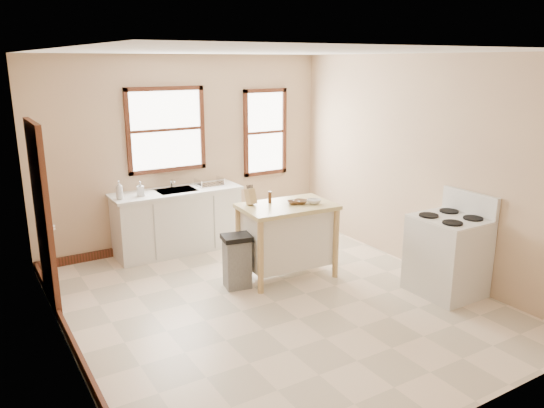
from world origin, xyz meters
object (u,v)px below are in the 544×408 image
Objects in this scene: kitchen_island at (287,241)px; pepper_grinder at (270,197)px; bowl_a at (293,202)px; bowl_c at (314,202)px; bowl_b at (301,202)px; dish_rack at (209,182)px; gas_stove at (448,245)px; soap_bottle_b at (140,189)px; soap_bottle_a at (119,190)px; trash_bin at (237,261)px; knife_block at (251,197)px.

kitchen_island is 7.81× the size of pepper_grinder.
bowl_a is 0.26m from bowl_c.
bowl_b is 0.17m from bowl_c.
gas_stove is (1.67, -3.05, -0.36)m from dish_rack.
soap_bottle_b is 0.17× the size of gas_stove.
bowl_a is at bearing -16.95° from soap_bottle_a.
kitchen_island is at bearing 9.21° from trash_bin.
soap_bottle_a reaches higher than dish_rack.
knife_block is at bearing -21.08° from soap_bottle_a.
knife_block is 1.33× the size of pepper_grinder.
trash_bin is at bearing 171.26° from bowl_c.
bowl_c is (0.64, -1.75, 0.02)m from dish_rack.
gas_stove reaches higher than bowl_c.
kitchen_island is at bearing 171.18° from bowl_a.
gas_stove reaches higher than kitchen_island.
soap_bottle_b is 1.65m from knife_block.
soap_bottle_a is at bearing 139.71° from bowl_b.
dish_rack is (1.36, 0.09, -0.08)m from soap_bottle_a.
dish_rack is at bearing 97.06° from pepper_grinder.
pepper_grinder is (0.25, -0.05, -0.03)m from knife_block.
pepper_grinder is at bearing 145.30° from bowl_c.
dish_rack is 0.32× the size of gas_stove.
pepper_grinder is at bearing 132.40° from kitchen_island.
bowl_c reaches higher than bowl_b.
knife_block is (0.98, -1.32, 0.04)m from soap_bottle_b.
trash_bin is (0.67, -1.53, -0.69)m from soap_bottle_b.
bowl_b is 0.15× the size of gas_stove.
dish_rack reaches higher than bowl_c.
soap_bottle_b is 2.15m from kitchen_island.
gas_stove is at bearing -24.16° from trash_bin.
dish_rack reaches higher than kitchen_island.
bowl_b is at bearing -9.89° from kitchen_island.
trash_bin is at bearing -164.21° from pepper_grinder.
dish_rack is 0.33× the size of kitchen_island.
pepper_grinder is at bearing -17.03° from soap_bottle_a.
soap_bottle_b is 1.14× the size of bowl_c.
soap_bottle_b is 2.15m from bowl_a.
gas_stove is at bearing -51.44° from bowl_c.
dish_rack is 0.57× the size of trash_bin.
bowl_a is at bearing -36.22° from knife_block.
soap_bottle_a reaches higher than bowl_c.
bowl_a is (0.08, -0.01, 0.50)m from kitchen_island.
trash_bin is (-0.80, 0.04, -0.64)m from bowl_a.
gas_stove reaches higher than soap_bottle_b.
bowl_b reaches higher than kitchen_island.
soap_bottle_b is 1.35× the size of pepper_grinder.
bowl_b is at bearing -18.56° from bowl_a.
soap_bottle_b is 1.85m from pepper_grinder.
kitchen_island is 0.74m from knife_block.
kitchen_island is 0.53m from bowl_b.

